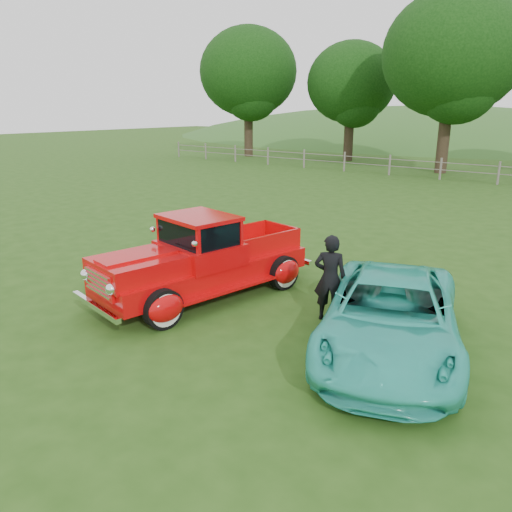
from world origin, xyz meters
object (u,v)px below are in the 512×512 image
Objects in this scene: red_pickup at (203,261)px; tree_mid_west at (351,83)px; teal_sedan at (391,316)px; tree_near_west at (452,54)px; tree_far_west at (248,72)px; man at (330,278)px.

tree_mid_west is at bearing 122.13° from red_pickup.
tree_near_west is at bearing 86.02° from teal_sedan.
tree_far_west is 33.24m from man.
tree_far_west is 2.15× the size of teal_sedan.
man is (21.86, -24.40, -5.65)m from tree_far_west.
tree_far_west reaches higher than red_pickup.
tree_near_west is at bearing -3.58° from tree_far_west.
tree_near_west is 2.26× the size of teal_sedan.
tree_mid_west is 1.83× the size of teal_sedan.
tree_far_west is 5.94× the size of man.
tree_mid_west is 5.06× the size of man.
teal_sedan is at bearing -46.92° from tree_far_west.
man is (2.74, 0.60, 0.04)m from red_pickup.
tree_far_west is at bearing 176.42° from tree_near_west.
tree_near_west is 24.93m from red_pickup.
man is (5.86, -23.40, -5.96)m from tree_near_west.
red_pickup is at bearing 159.87° from teal_sedan.
tree_near_west is 24.84m from man.
red_pickup reaches higher than man.
tree_near_west is at bearing 107.15° from red_pickup.
man is (-1.46, 0.54, 0.19)m from teal_sedan.
tree_near_west reaches higher than tree_far_west.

